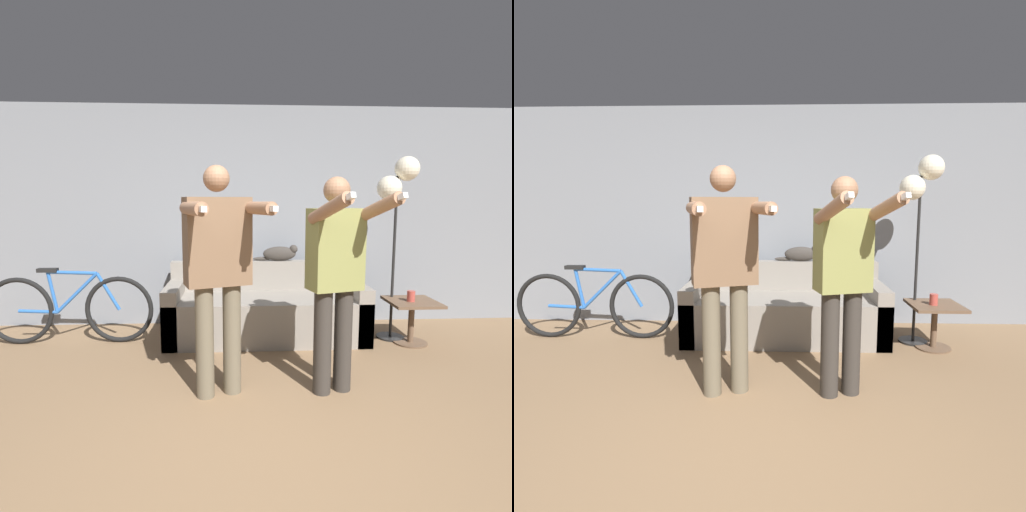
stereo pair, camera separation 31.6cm
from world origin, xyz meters
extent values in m
plane|color=#846647|center=(0.00, 0.00, 0.00)|extent=(16.00, 16.00, 0.00)
cube|color=gray|center=(0.00, 3.02, 1.30)|extent=(10.00, 0.05, 2.60)
cube|color=gray|center=(0.26, 2.42, 0.23)|extent=(2.13, 0.84, 0.47)
cube|color=gray|center=(0.26, 2.77, 0.63)|extent=(2.13, 0.14, 0.33)
cube|color=gray|center=(-0.73, 2.42, 0.30)|extent=(0.16, 0.84, 0.61)
cube|color=gray|center=(1.24, 2.42, 0.30)|extent=(0.16, 0.84, 0.61)
cylinder|color=#6B604C|center=(-0.31, 1.10, 0.43)|extent=(0.14, 0.14, 0.87)
cylinder|color=#6B604C|center=(-0.11, 1.17, 0.43)|extent=(0.14, 0.14, 0.87)
cube|color=brown|center=(-0.21, 1.14, 1.19)|extent=(0.52, 0.36, 0.65)
sphere|color=#9E7051|center=(-0.21, 1.14, 1.65)|extent=(0.19, 0.19, 0.19)
cylinder|color=#9E7051|center=(-0.35, 0.83, 1.44)|extent=(0.24, 0.50, 0.09)
cube|color=white|center=(-0.27, 0.59, 1.44)|extent=(0.07, 0.13, 0.04)
cylinder|color=#9E7051|center=(0.09, 0.97, 1.44)|extent=(0.24, 0.50, 0.09)
cube|color=white|center=(0.16, 0.73, 1.44)|extent=(0.07, 0.13, 0.04)
cylinder|color=#38332D|center=(0.59, 1.11, 0.41)|extent=(0.14, 0.14, 0.82)
cylinder|color=#38332D|center=(0.77, 1.16, 0.41)|extent=(0.14, 0.14, 0.82)
cube|color=#8C8E4C|center=(0.68, 1.14, 1.13)|extent=(0.44, 0.32, 0.62)
sphere|color=#9E7051|center=(0.68, 1.14, 1.57)|extent=(0.20, 0.20, 0.20)
cylinder|color=#9E7051|center=(0.56, 0.86, 1.44)|extent=(0.22, 0.51, 0.23)
cube|color=white|center=(0.62, 0.63, 1.51)|extent=(0.07, 0.13, 0.07)
cylinder|color=#9E7051|center=(0.92, 0.95, 1.44)|extent=(0.22, 0.51, 0.23)
cube|color=white|center=(0.99, 0.72, 1.51)|extent=(0.07, 0.13, 0.07)
ellipsoid|color=#3D3833|center=(0.44, 2.77, 0.88)|extent=(0.39, 0.11, 0.17)
sphere|color=#3D3833|center=(0.61, 2.77, 0.94)|extent=(0.10, 0.10, 0.10)
ellipsoid|color=#3D3833|center=(0.24, 2.79, 0.82)|extent=(0.21, 0.04, 0.04)
cone|color=#3D3833|center=(0.59, 2.75, 0.97)|extent=(0.03, 0.03, 0.03)
cone|color=#3D3833|center=(0.59, 2.79, 0.97)|extent=(0.03, 0.03, 0.03)
cylinder|color=black|center=(1.62, 2.33, 0.01)|extent=(0.29, 0.29, 0.02)
cylinder|color=black|center=(1.62, 2.33, 0.87)|extent=(0.03, 0.03, 1.75)
sphere|color=white|center=(1.72, 2.33, 1.83)|extent=(0.26, 0.26, 0.26)
sphere|color=white|center=(1.54, 2.33, 1.63)|extent=(0.26, 0.26, 0.26)
cylinder|color=brown|center=(1.77, 2.15, 0.01)|extent=(0.35, 0.35, 0.02)
cylinder|color=brown|center=(1.77, 2.15, 0.22)|extent=(0.06, 0.06, 0.43)
cube|color=brown|center=(1.77, 2.15, 0.45)|extent=(0.50, 0.50, 0.03)
cylinder|color=#B7473D|center=(1.74, 2.13, 0.52)|extent=(0.08, 0.08, 0.11)
torus|color=black|center=(-1.30, 2.35, 0.36)|extent=(0.71, 0.05, 0.71)
torus|color=black|center=(-2.33, 2.35, 0.36)|extent=(0.71, 0.05, 0.71)
cylinder|color=blue|center=(-1.73, 2.35, 0.54)|extent=(0.45, 0.04, 0.43)
cylinder|color=blue|center=(-1.98, 2.35, 0.55)|extent=(0.11, 0.04, 0.43)
cylinder|color=blue|center=(-1.76, 2.35, 0.76)|extent=(0.50, 0.04, 0.05)
cylinder|color=blue|center=(-2.14, 2.35, 0.35)|extent=(0.39, 0.04, 0.05)
cylinder|color=blue|center=(-1.41, 2.35, 0.55)|extent=(0.24, 0.04, 0.41)
cube|color=black|center=(-2.01, 2.35, 0.78)|extent=(0.20, 0.07, 0.04)
camera|label=1|loc=(-0.08, -1.81, 1.49)|focal=28.00mm
camera|label=2|loc=(0.24, -1.82, 1.49)|focal=28.00mm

